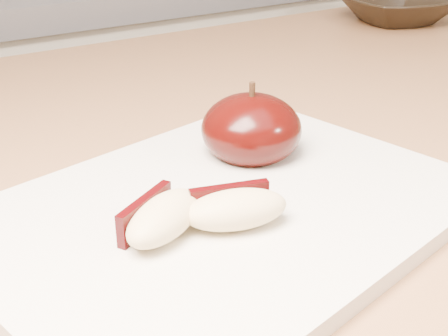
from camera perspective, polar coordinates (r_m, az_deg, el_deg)
back_cabinet at (r=1.33m, az=-16.71°, el=-3.74°), size 2.40×0.62×0.94m
cutting_board at (r=0.40m, az=-0.00°, el=-3.98°), size 0.36×0.29×0.01m
apple_half at (r=0.46m, az=2.52°, el=3.56°), size 0.08×0.08×0.06m
apple_wedge_a at (r=0.37m, az=-5.70°, el=-4.48°), size 0.07×0.06×0.02m
apple_wedge_b at (r=0.37m, az=1.02°, el=-3.71°), size 0.07×0.05×0.02m
bowl at (r=0.96m, az=15.47°, el=13.93°), size 0.19×0.19×0.04m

